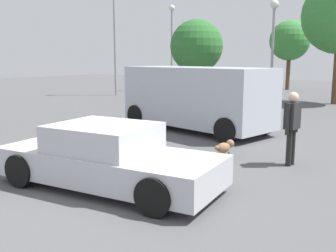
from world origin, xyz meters
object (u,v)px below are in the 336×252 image
object	(u,v)px
light_post_near	(172,33)
light_post_far	(114,22)
sedan_foreground	(107,158)
light_post_mid	(273,33)
pedestrian	(292,122)
van_white	(196,96)
dog	(225,147)

from	to	relation	value
light_post_near	light_post_far	distance (m)	5.27
sedan_foreground	light_post_near	size ratio (longest dim) A/B	0.71
light_post_far	light_post_mid	bearing A→B (deg)	4.55
pedestrian	light_post_mid	world-z (taller)	light_post_mid
van_white	pedestrian	bearing A→B (deg)	159.10
van_white	pedestrian	size ratio (longest dim) A/B	3.35
dog	light_post_near	bearing A→B (deg)	52.55
dog	light_post_far	world-z (taller)	light_post_far
sedan_foreground	light_post_mid	size ratio (longest dim) A/B	0.83
light_post_far	light_post_near	bearing A→B (deg)	78.26
light_post_near	van_white	bearing A→B (deg)	-53.10
dog	light_post_mid	distance (m)	12.75
pedestrian	light_post_near	distance (m)	21.42
light_post_mid	light_post_far	size ratio (longest dim) A/B	0.75
dog	sedan_foreground	bearing A→B (deg)	179.20
pedestrian	van_white	bearing A→B (deg)	154.27
dog	van_white	xyz separation A→B (m)	(-2.60, 2.98, 0.88)
dog	light_post_mid	bearing A→B (deg)	29.74
pedestrian	dog	bearing A→B (deg)	-161.48
sedan_foreground	van_white	world-z (taller)	van_white
sedan_foreground	dog	xyz separation A→B (m)	(0.90, 3.20, -0.28)
van_white	light_post_mid	distance (m)	9.26
pedestrian	light_post_near	world-z (taller)	light_post_near
pedestrian	sedan_foreground	bearing A→B (deg)	-117.28
van_white	light_post_mid	world-z (taller)	light_post_mid
van_white	pedestrian	distance (m)	4.92
sedan_foreground	light_post_far	bearing A→B (deg)	125.61
van_white	light_post_mid	bearing A→B (deg)	-74.26
light_post_near	pedestrian	bearing A→B (deg)	-48.53
sedan_foreground	dog	world-z (taller)	sedan_foreground
light_post_near	sedan_foreground	bearing A→B (deg)	-59.09
light_post_near	light_post_mid	bearing A→B (deg)	-24.78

